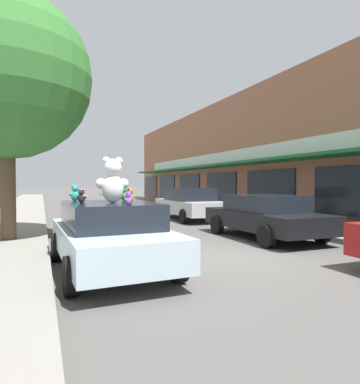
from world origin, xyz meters
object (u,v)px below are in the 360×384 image
Objects in this scene: teddy_bear_teal at (75,193)px; street_tree at (6,76)px; teddy_bear_black at (81,196)px; parked_car_far_right at (189,203)px; teddy_bear_brown at (130,196)px; teddy_bear_pink at (83,196)px; teddy_bear_purple at (128,199)px; plush_art_car at (110,234)px; teddy_bear_giant at (113,181)px; teddy_bear_green at (124,194)px; parked_car_far_center at (265,215)px.

teddy_bear_teal is 4.78m from street_tree.
teddy_bear_black is 0.06× the size of parked_car_far_right.
teddy_bear_pink is at bearing -105.16° from teddy_bear_brown.
teddy_bear_teal is at bearing -108.15° from teddy_bear_purple.
teddy_bear_black reaches higher than teddy_bear_purple.
teddy_bear_pink reaches higher than teddy_bear_purple.
teddy_bear_teal is at bearing -53.43° from teddy_bear_black.
teddy_bear_black is at bearing -125.64° from parked_car_far_right.
plush_art_car is at bearing 108.06° from teddy_bear_teal.
plush_art_car is at bearing -63.74° from teddy_bear_giant.
teddy_bear_giant is 0.56m from teddy_bear_green.
teddy_bear_teal is at bearing -64.04° from street_tree.
teddy_bear_pink reaches higher than parked_car_far_right.
teddy_bear_giant is at bearing 111.81° from teddy_bear_green.
teddy_bear_black is 1.23m from teddy_bear_purple.
teddy_bear_black is at bearing -6.17° from teddy_bear_giant.
street_tree is at bearing -115.40° from teddy_bear_brown.
teddy_bear_giant is 0.62m from teddy_bear_brown.
teddy_bear_brown is at bearing 146.58° from teddy_bear_green.
teddy_bear_teal is at bearing 124.84° from plush_art_car.
teddy_bear_green is at bearing 35.53° from plush_art_car.
teddy_bear_pink is at bearing -162.69° from parked_car_far_center.
street_tree is (-2.27, 5.02, 3.28)m from teddy_bear_purple.
teddy_bear_teal is at bearing 35.08° from teddy_bear_green.
teddy_bear_black is 0.87× the size of teddy_bear_brown.
parked_car_far_right is (5.18, 9.19, -0.69)m from teddy_bear_purple.
teddy_bear_brown reaches higher than parked_car_far_center.
teddy_bear_purple is at bearing 156.60° from teddy_bear_black.
teddy_bear_teal is at bearing -166.90° from parked_car_far_center.
teddy_bear_pink is (-0.84, 0.08, -0.03)m from teddy_bear_green.
teddy_bear_pink is (-0.74, 0.95, -0.02)m from teddy_bear_brown.
teddy_bear_green is at bearing -55.77° from street_tree.
street_tree is at bearing 116.13° from plush_art_car.
parked_car_far_center is (5.30, 2.16, -0.00)m from plush_art_car.
teddy_bear_giant is 1.03m from teddy_bear_purple.
plush_art_car is 0.94m from teddy_bear_black.
parked_car_far_center is (5.85, 2.19, -0.77)m from teddy_bear_black.
street_tree is (-1.59, 3.99, 3.27)m from teddy_bear_black.
teddy_bear_black is 1.08× the size of teddy_bear_purple.
teddy_bear_brown is 0.07× the size of parked_car_far_center.
teddy_bear_pink is 0.06× the size of parked_car_far_right.
teddy_bear_pink is at bearing -41.17° from teddy_bear_giant.
teddy_bear_brown is at bearing -62.12° from street_tree.
parked_car_far_right is at bearing -59.14° from teddy_bear_green.
parked_car_far_right is at bearing -79.69° from teddy_bear_pink.
teddy_bear_green is 0.07× the size of parked_car_far_right.
teddy_bear_teal is 0.07× the size of parked_car_far_right.
parked_car_far_center is (4.94, 1.88, -0.80)m from teddy_bear_green.
parked_car_far_center is at bearing -115.76° from teddy_bear_pink.
teddy_bear_giant is (0.04, -0.08, 1.07)m from plush_art_car.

